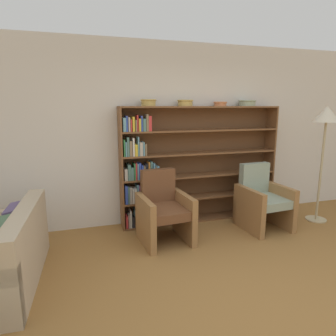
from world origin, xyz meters
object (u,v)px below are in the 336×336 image
(bowl_copper, at_px, (247,103))
(armchair_cushioned, at_px, (262,200))
(bowl_olive, at_px, (148,102))
(bowl_slate, at_px, (220,104))
(armchair_leather, at_px, (164,211))
(floor_lamp, at_px, (326,122))
(bowl_stoneware, at_px, (185,102))
(bookshelf, at_px, (187,165))

(bowl_copper, distance_m, armchair_cushioned, 1.55)
(bowl_olive, height_order, bowl_slate, bowl_olive)
(armchair_leather, xyz_separation_m, floor_lamp, (2.57, -0.02, 1.16))
(bowl_copper, bearing_deg, floor_lamp, -30.59)
(bowl_olive, relative_size, armchair_leather, 0.24)
(armchair_cushioned, bearing_deg, bowl_stoneware, -32.95)
(bowl_olive, height_order, armchair_leather, bowl_olive)
(armchair_cushioned, xyz_separation_m, floor_lamp, (1.02, -0.02, 1.16))
(armchair_cushioned, bearing_deg, floor_lamp, 175.02)
(bowl_olive, distance_m, bowl_slate, 1.14)
(bowl_olive, bearing_deg, armchair_cushioned, -19.88)
(bowl_olive, xyz_separation_m, armchair_leather, (0.05, -0.58, -1.44))
(bowl_copper, bearing_deg, bowl_stoneware, 180.00)
(bookshelf, relative_size, armchair_leather, 2.67)
(bowl_copper, bearing_deg, bowl_olive, 180.00)
(bowl_stoneware, xyz_separation_m, bowl_copper, (1.05, 0.00, 0.00))
(bowl_stoneware, distance_m, bowl_slate, 0.58)
(bowl_olive, bearing_deg, bookshelf, 1.97)
(bowl_olive, xyz_separation_m, bowl_copper, (1.61, 0.00, -0.00))
(bowl_copper, height_order, armchair_cushioned, bowl_copper)
(floor_lamp, bearing_deg, bookshelf, 162.97)
(bookshelf, distance_m, floor_lamp, 2.21)
(floor_lamp, bearing_deg, bowl_copper, 149.41)
(bowl_stoneware, distance_m, armchair_leather, 1.63)
(bowl_olive, bearing_deg, armchair_leather, -84.60)
(bowl_olive, distance_m, floor_lamp, 2.70)
(armchair_leather, bearing_deg, bookshelf, -137.06)
(bowl_stoneware, bearing_deg, bookshelf, 24.16)
(bookshelf, distance_m, bowl_stoneware, 0.96)
(armchair_leather, bearing_deg, bowl_stoneware, -135.55)
(bowl_stoneware, distance_m, floor_lamp, 2.17)
(bowl_olive, distance_m, bowl_copper, 1.61)
(armchair_leather, bearing_deg, armchair_cushioned, 175.39)
(bowl_slate, bearing_deg, bowl_stoneware, 180.00)
(armchair_cushioned, relative_size, floor_lamp, 0.52)
(bowl_stoneware, height_order, bowl_slate, bowl_stoneware)
(armchair_leather, distance_m, armchair_cushioned, 1.54)
(bowl_slate, xyz_separation_m, bowl_copper, (0.47, 0.00, 0.01))
(armchair_leather, bearing_deg, bowl_copper, -164.20)
(bowl_copper, relative_size, armchair_cushioned, 0.29)
(bowl_stoneware, relative_size, bowl_copper, 0.87)
(bowl_slate, xyz_separation_m, armchair_cushioned, (0.46, -0.58, -1.43))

